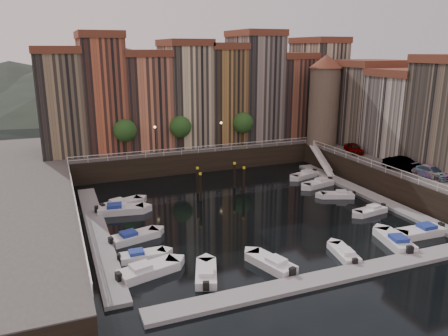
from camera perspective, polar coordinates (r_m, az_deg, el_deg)
name	(u,v)px	position (r m, az deg, el deg)	size (l,w,h in m)	color
ground	(243,209)	(50.07, 2.49, -5.32)	(200.00, 200.00, 0.00)	black
quay_far	(180,149)	(73.18, -5.80, 2.51)	(80.00, 20.00, 3.00)	black
quay_right	(443,175)	(64.42, 26.70, -0.85)	(20.00, 36.00, 3.00)	black
dock_left	(97,232)	(45.35, -16.20, -7.98)	(2.00, 28.00, 0.35)	gray
dock_right	(364,193)	(57.46, 17.87, -3.13)	(2.00, 28.00, 0.35)	gray
dock_near	(330,277)	(36.57, 13.71, -13.69)	(30.00, 2.00, 0.35)	gray
mountains	(115,78)	(154.47, -14.01, 11.29)	(145.00, 100.00, 18.00)	#2D382D
far_terrace	(203,92)	(70.28, -2.81, 9.86)	(48.70, 10.30, 17.50)	#837153
right_terrace	(408,109)	(65.74, 22.93, 7.07)	(9.30, 24.30, 14.00)	#726456
corner_tower	(324,99)	(69.78, 12.94, 8.83)	(5.20, 5.20, 13.80)	#6B5B4C
promenade_trees	(185,127)	(64.46, -5.15, 5.39)	(21.20, 3.20, 5.20)	black
street_lamps	(189,132)	(63.74, -4.59, 4.66)	(10.36, 0.36, 4.18)	black
railings	(227,166)	(53.19, 0.40, 0.23)	(36.08, 34.04, 0.52)	white
gangway	(321,159)	(65.94, 12.61, 1.16)	(2.78, 8.32, 3.73)	white
mooring_pilings	(219,181)	(54.46, -0.59, -1.75)	(6.26, 3.34, 3.78)	black
boat_left_0	(147,270)	(36.59, -10.02, -13.05)	(5.34, 3.09, 1.19)	silver
boat_left_1	(141,256)	(39.21, -10.73, -11.18)	(4.13, 1.55, 0.95)	silver
boat_left_2	(134,237)	(42.82, -11.72, -8.80)	(4.96, 2.83, 1.11)	silver
boat_left_3	(120,210)	(49.89, -13.47, -5.32)	(5.39, 2.65, 1.21)	silver
boat_left_4	(122,204)	(51.71, -13.24, -4.59)	(5.06, 3.31, 1.14)	silver
boat_right_0	(422,232)	(47.16, 24.42, -7.57)	(5.14, 2.04, 1.17)	silver
boat_right_1	(371,211)	(51.15, 18.62, -5.30)	(4.27, 2.06, 0.96)	silver
boat_right_2	(338,195)	(55.35, 14.67, -3.42)	(4.22, 2.81, 0.95)	silver
boat_right_3	(319,184)	(59.20, 12.25, -2.00)	(4.86, 2.68, 1.09)	silver
boat_right_4	(305,175)	(62.87, 10.50, -0.89)	(4.65, 2.87, 1.04)	silver
boat_near_0	(206,274)	(35.71, -2.35, -13.65)	(2.98, 4.65, 1.05)	silver
boat_near_1	(272,263)	(37.38, 6.26, -12.29)	(3.09, 4.99, 1.12)	silver
boat_near_2	(344,254)	(40.33, 15.44, -10.71)	(2.13, 4.17, 0.94)	silver
boat_near_3	(395,241)	(44.05, 21.44, -8.85)	(2.87, 5.26, 1.18)	silver
car_a	(354,149)	(65.56, 16.59, 2.41)	(1.66, 4.12, 1.40)	gray
car_b	(403,165)	(58.17, 22.38, 0.39)	(1.69, 4.85, 1.60)	gray
car_c	(431,172)	(56.40, 25.37, -0.53)	(1.86, 4.58, 1.33)	gray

